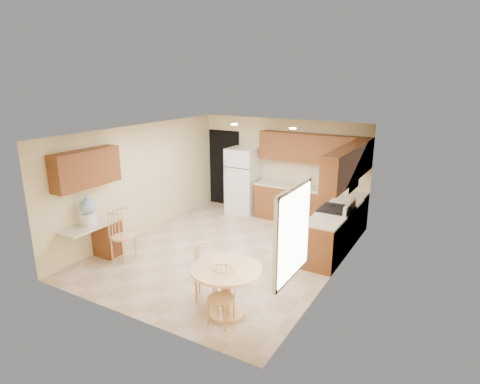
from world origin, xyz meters
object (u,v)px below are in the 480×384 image
Objects in this scene: chair_table_b at (218,294)px; chair_table_a at (203,270)px; stove at (335,229)px; chair_desk at (118,232)px; water_crock at (88,211)px; dining_table at (226,284)px; refrigerator at (243,181)px.

chair_table_a is at bearing -41.47° from chair_table_b.
chair_table_a is at bearing -112.51° from stove.
water_crock reaches higher than chair_desk.
chair_table_b is (-0.64, -3.46, 0.06)m from stove.
chair_table_b is (0.05, -0.32, 0.02)m from dining_table.
refrigerator is 5.20m from chair_table_b.
chair_table_b is (0.60, -0.48, -0.01)m from chair_table_a.
chair_table_b is at bearing 26.21° from chair_table_a.
chair_desk is 1.65× the size of water_crock.
chair_desk is at bearing -124.23° from chair_table_a.
refrigerator is at bearing 176.25° from chair_table_a.
chair_table_a is 1.44× the size of water_crock.
chair_desk is (-0.60, -3.84, -0.25)m from refrigerator.
stove reaches higher than chair_desk.
chair_table_b is 1.42× the size of water_crock.
water_crock is (-3.92, -2.91, 0.58)m from stove.
chair_table_b is 3.38m from water_crock.
refrigerator is 1.59× the size of stove.
stove is 1.23× the size of chair_table_a.
chair_table_a is 2.74m from water_crock.
dining_table is (2.19, -4.37, -0.35)m from refrigerator.
water_crock is at bearing -12.33° from chair_table_b.
chair_desk is at bearing -19.28° from chair_table_b.
dining_table is (-0.69, -3.15, 0.05)m from stove.
dining_table is at bearing -83.75° from chair_table_b.
stove reaches higher than chair_table_b.
chair_table_b is (2.24, -4.68, -0.33)m from refrigerator.
refrigerator is 1.71× the size of chair_desk.
stove is at bearing 36.54° from water_crock.
chair_desk is at bearing -142.97° from stove.
refrigerator is at bearing 116.62° from dining_table.
water_crock reaches higher than dining_table.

